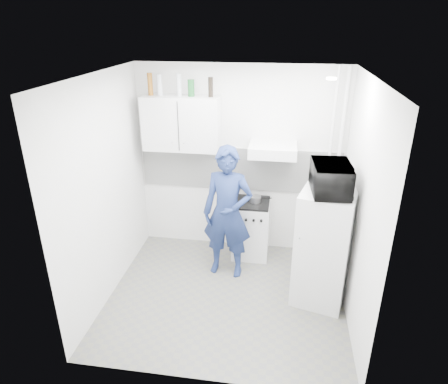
# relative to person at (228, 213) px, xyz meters

# --- Properties ---
(floor) EXTENTS (2.80, 2.80, 0.00)m
(floor) POSITION_rel_person_xyz_m (0.06, -0.52, -0.86)
(floor) COLOR #646456
(floor) RESTS_ON ground
(ceiling) EXTENTS (2.80, 2.80, 0.00)m
(ceiling) POSITION_rel_person_xyz_m (0.06, -0.52, 1.74)
(ceiling) COLOR white
(ceiling) RESTS_ON wall_back
(wall_back) EXTENTS (2.80, 0.00, 2.80)m
(wall_back) POSITION_rel_person_xyz_m (0.06, 0.73, 0.44)
(wall_back) COLOR silver
(wall_back) RESTS_ON floor
(wall_left) EXTENTS (0.00, 2.60, 2.60)m
(wall_left) POSITION_rel_person_xyz_m (-1.34, -0.52, 0.44)
(wall_left) COLOR silver
(wall_left) RESTS_ON floor
(wall_right) EXTENTS (0.00, 2.60, 2.60)m
(wall_right) POSITION_rel_person_xyz_m (1.46, -0.52, 0.44)
(wall_right) COLOR silver
(wall_right) RESTS_ON floor
(person) EXTENTS (0.67, 0.48, 1.73)m
(person) POSITION_rel_person_xyz_m (0.00, 0.00, 0.00)
(person) COLOR navy
(person) RESTS_ON floor
(stove) EXTENTS (0.49, 0.49, 0.79)m
(stove) POSITION_rel_person_xyz_m (0.27, 0.48, -0.47)
(stove) COLOR silver
(stove) RESTS_ON floor
(fridge) EXTENTS (0.70, 0.70, 1.39)m
(fridge) POSITION_rel_person_xyz_m (1.16, -0.39, -0.17)
(fridge) COLOR silver
(fridge) RESTS_ON floor
(stove_top) EXTENTS (0.47, 0.47, 0.03)m
(stove_top) POSITION_rel_person_xyz_m (0.27, 0.48, -0.06)
(stove_top) COLOR black
(stove_top) RESTS_ON stove
(saucepan) EXTENTS (0.15, 0.15, 0.09)m
(saucepan) POSITION_rel_person_xyz_m (0.31, 0.48, -0.00)
(saucepan) COLOR silver
(saucepan) RESTS_ON stove_top
(microwave) EXTENTS (0.61, 0.43, 0.32)m
(microwave) POSITION_rel_person_xyz_m (1.16, -0.39, 0.69)
(microwave) COLOR black
(microwave) RESTS_ON fridge
(bottle_a) EXTENTS (0.07, 0.07, 0.28)m
(bottle_a) POSITION_rel_person_xyz_m (-1.08, 0.55, 1.48)
(bottle_a) COLOR brown
(bottle_a) RESTS_ON upper_cabinet
(bottle_b) EXTENTS (0.07, 0.07, 0.26)m
(bottle_b) POSITION_rel_person_xyz_m (-0.96, 0.55, 1.47)
(bottle_b) COLOR #B2B7BC
(bottle_b) RESTS_ON upper_cabinet
(bottle_d) EXTENTS (0.06, 0.06, 0.28)m
(bottle_d) POSITION_rel_person_xyz_m (-0.70, 0.55, 1.48)
(bottle_d) COLOR #B2B7BC
(bottle_d) RESTS_ON upper_cabinet
(canister_a) EXTENTS (0.08, 0.08, 0.21)m
(canister_a) POSITION_rel_person_xyz_m (-0.55, 0.55, 1.44)
(canister_a) COLOR #144C1E
(canister_a) RESTS_ON upper_cabinet
(bottle_e) EXTENTS (0.06, 0.06, 0.24)m
(bottle_e) POSITION_rel_person_xyz_m (-0.30, 0.55, 1.46)
(bottle_e) COLOR black
(bottle_e) RESTS_ON upper_cabinet
(upper_cabinet) EXTENTS (1.00, 0.35, 0.70)m
(upper_cabinet) POSITION_rel_person_xyz_m (-0.69, 0.55, 0.99)
(upper_cabinet) COLOR silver
(upper_cabinet) RESTS_ON wall_back
(range_hood) EXTENTS (0.60, 0.50, 0.14)m
(range_hood) POSITION_rel_person_xyz_m (0.51, 0.48, 0.71)
(range_hood) COLOR silver
(range_hood) RESTS_ON wall_back
(backsplash) EXTENTS (2.74, 0.03, 0.60)m
(backsplash) POSITION_rel_person_xyz_m (0.06, 0.71, 0.34)
(backsplash) COLOR white
(backsplash) RESTS_ON wall_back
(pipe_a) EXTENTS (0.05, 0.05, 2.60)m
(pipe_a) POSITION_rel_person_xyz_m (1.36, 0.65, 0.44)
(pipe_a) COLOR silver
(pipe_a) RESTS_ON floor
(pipe_b) EXTENTS (0.04, 0.04, 2.60)m
(pipe_b) POSITION_rel_person_xyz_m (1.24, 0.65, 0.44)
(pipe_b) COLOR silver
(pipe_b) RESTS_ON floor
(ceiling_spot_fixture) EXTENTS (0.10, 0.10, 0.02)m
(ceiling_spot_fixture) POSITION_rel_person_xyz_m (1.06, -0.32, 1.71)
(ceiling_spot_fixture) COLOR white
(ceiling_spot_fixture) RESTS_ON ceiling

